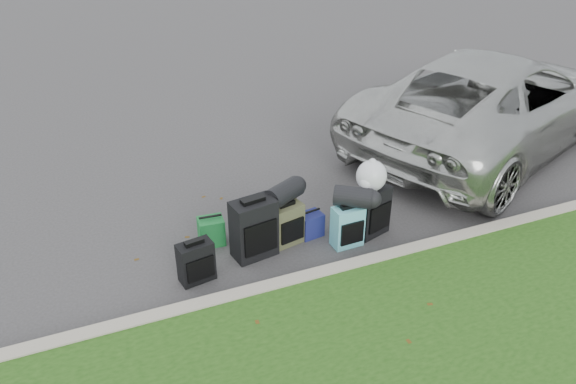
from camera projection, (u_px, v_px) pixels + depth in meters
name	position (u px, v px, depth m)	size (l,w,h in m)	color
ground	(301.00, 234.00, 7.42)	(120.00, 120.00, 0.00)	#383535
curb	(335.00, 272.00, 6.58)	(120.00, 0.18, 0.15)	#9E937F
suv	(494.00, 100.00, 9.46)	(2.69, 5.85, 1.62)	#B7B7B2
suitcase_small_black	(196.00, 262.00, 6.46)	(0.40, 0.22, 0.50)	black
suitcase_large_black_left	(254.00, 229.00, 6.83)	(0.53, 0.32, 0.76)	black
suitcase_olive	(286.00, 224.00, 7.11)	(0.40, 0.25, 0.56)	#393B24
suitcase_teal	(347.00, 226.00, 7.07)	(0.38, 0.23, 0.55)	teal
suitcase_large_black_right	(372.00, 211.00, 7.28)	(0.45, 0.27, 0.67)	black
tote_green	(211.00, 231.00, 7.14)	(0.32, 0.25, 0.36)	#176B2D
tote_navy	(310.00, 225.00, 7.32)	(0.30, 0.24, 0.32)	navy
duffel_left	(284.00, 193.00, 6.98)	(0.27, 0.27, 0.50)	black
duffel_right	(353.00, 197.00, 6.91)	(0.26, 0.26, 0.46)	black
trash_bag	(371.00, 176.00, 6.99)	(0.39, 0.39, 0.39)	white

